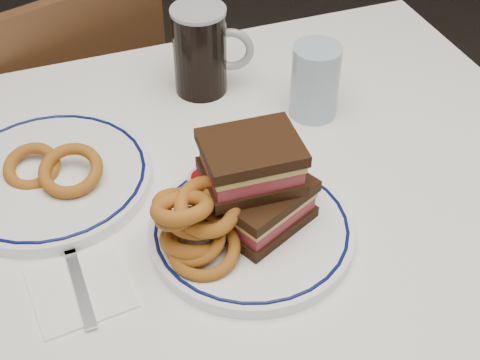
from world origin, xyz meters
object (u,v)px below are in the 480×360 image
object	(u,v)px
main_plate	(251,230)
reuben_sandwich	(257,183)
chair_far	(76,127)
far_plate	(50,177)
beer_mug	(202,50)

from	to	relation	value
main_plate	reuben_sandwich	distance (m)	0.07
chair_far	far_plate	bearing A→B (deg)	-98.46
chair_far	far_plate	world-z (taller)	chair_far
main_plate	beer_mug	world-z (taller)	beer_mug
main_plate	reuben_sandwich	bearing A→B (deg)	49.38
beer_mug	far_plate	world-z (taller)	beer_mug
reuben_sandwich	beer_mug	size ratio (longest dim) A/B	1.00
reuben_sandwich	far_plate	distance (m)	0.33
beer_mug	chair_far	bearing A→B (deg)	120.46
chair_far	reuben_sandwich	bearing A→B (deg)	-75.96
reuben_sandwich	chair_far	bearing A→B (deg)	104.04
chair_far	beer_mug	world-z (taller)	beer_mug
reuben_sandwich	main_plate	bearing A→B (deg)	-130.62
beer_mug	far_plate	xyz separation A→B (m)	(-0.29, -0.16, -0.07)
main_plate	reuben_sandwich	world-z (taller)	reuben_sandwich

